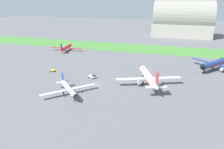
% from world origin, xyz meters
% --- Properties ---
extents(ground_plane, '(600.00, 600.00, 0.00)m').
position_xyz_m(ground_plane, '(0.00, 0.00, 0.00)').
color(ground_plane, slate).
extents(grass_taxiway_strip, '(360.00, 28.00, 0.08)m').
position_xyz_m(grass_taxiway_strip, '(0.00, 75.28, 0.04)').
color(grass_taxiway_strip, '#478438').
rests_on(grass_taxiway_strip, ground_plane).
extents(airplane_foreground_turboprop, '(17.10, 17.38, 6.88)m').
position_xyz_m(airplane_foreground_turboprop, '(-7.02, -12.47, 2.52)').
color(airplane_foreground_turboprop, silver).
rests_on(airplane_foreground_turboprop, ground_plane).
extents(airplane_taxiing_turboprop, '(23.66, 20.29, 7.09)m').
position_xyz_m(airplane_taxiing_turboprop, '(-43.01, 52.64, 2.59)').
color(airplane_taxiing_turboprop, red).
rests_on(airplane_taxiing_turboprop, ground_plane).
extents(airplane_parked_jet_far, '(23.32, 23.87, 10.17)m').
position_xyz_m(airplane_parked_jet_far, '(54.61, 37.18, 3.66)').
color(airplane_parked_jet_far, navy).
rests_on(airplane_parked_jet_far, ground_plane).
extents(airplane_midfield_jet, '(27.80, 27.61, 10.29)m').
position_xyz_m(airplane_midfield_jet, '(22.61, 6.23, 3.71)').
color(airplane_midfield_jet, silver).
rests_on(airplane_midfield_jet, ground_plane).
extents(baggage_cart_near_gate, '(2.48, 1.89, 0.90)m').
position_xyz_m(baggage_cart_near_gate, '(-28.25, 9.93, 0.57)').
color(baggage_cart_near_gate, yellow).
rests_on(baggage_cart_near_gate, ground_plane).
extents(pushback_tug_midfield, '(4.02, 3.26, 1.95)m').
position_xyz_m(pushback_tug_midfield, '(-4.50, 6.94, 0.91)').
color(pushback_tug_midfield, white).
rests_on(pushback_tug_midfield, ground_plane).
extents(hangar_distant, '(56.02, 30.33, 34.37)m').
position_xyz_m(hangar_distant, '(38.36, 139.71, 15.53)').
color(hangar_distant, '#B2AD9E').
rests_on(hangar_distant, ground_plane).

